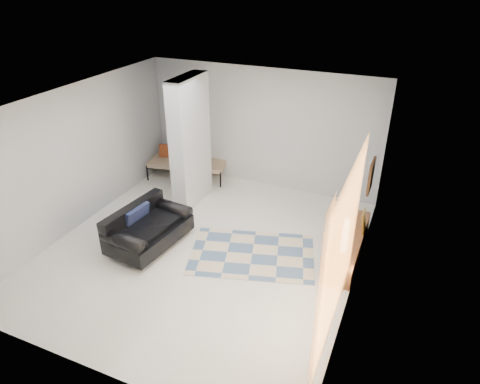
% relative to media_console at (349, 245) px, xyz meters
% --- Properties ---
extents(floor, '(6.00, 6.00, 0.00)m').
position_rel_media_console_xyz_m(floor, '(-2.52, -0.90, -0.20)').
color(floor, silver).
rests_on(floor, ground).
extents(ceiling, '(6.00, 6.00, 0.00)m').
position_rel_media_console_xyz_m(ceiling, '(-2.52, -0.90, 2.60)').
color(ceiling, white).
rests_on(ceiling, wall_back).
extents(wall_back, '(6.00, 0.00, 6.00)m').
position_rel_media_console_xyz_m(wall_back, '(-2.52, 2.10, 1.20)').
color(wall_back, '#BCBEC0').
rests_on(wall_back, ground).
extents(wall_front, '(6.00, 0.00, 6.00)m').
position_rel_media_console_xyz_m(wall_front, '(-2.52, -3.90, 1.20)').
color(wall_front, '#BCBEC0').
rests_on(wall_front, ground).
extents(wall_left, '(0.00, 6.00, 6.00)m').
position_rel_media_console_xyz_m(wall_left, '(-5.27, -0.90, 1.20)').
color(wall_left, '#BCBEC0').
rests_on(wall_left, ground).
extents(wall_right, '(0.00, 6.00, 6.00)m').
position_rel_media_console_xyz_m(wall_right, '(0.23, -0.90, 1.20)').
color(wall_right, '#BCBEC0').
rests_on(wall_right, ground).
extents(partition_column, '(0.35, 1.20, 2.80)m').
position_rel_media_console_xyz_m(partition_column, '(-3.62, 0.70, 1.20)').
color(partition_column, silver).
rests_on(partition_column, floor).
extents(hallway_door, '(0.85, 0.06, 2.04)m').
position_rel_media_console_xyz_m(hallway_door, '(-4.62, 2.06, 0.82)').
color(hallway_door, silver).
rests_on(hallway_door, floor).
extents(curtain, '(0.00, 2.55, 2.55)m').
position_rel_media_console_xyz_m(curtain, '(0.15, -2.05, 1.25)').
color(curtain, '#EC973E').
rests_on(curtain, wall_right).
extents(wall_art, '(0.04, 0.45, 0.55)m').
position_rel_media_console_xyz_m(wall_art, '(0.20, -0.00, 1.45)').
color(wall_art, '#3B2010').
rests_on(wall_art, wall_right).
extents(media_console, '(0.45, 2.03, 0.80)m').
position_rel_media_console_xyz_m(media_console, '(0.00, 0.00, 0.00)').
color(media_console, brown).
rests_on(media_console, floor).
extents(loveseat, '(1.12, 1.70, 0.76)m').
position_rel_media_console_xyz_m(loveseat, '(-3.58, -1.18, 0.15)').
color(loveseat, silver).
rests_on(loveseat, floor).
extents(daybed, '(2.01, 1.17, 0.77)m').
position_rel_media_console_xyz_m(daybed, '(-4.34, 1.71, 0.21)').
color(daybed, black).
rests_on(daybed, floor).
extents(area_rug, '(2.59, 2.08, 0.01)m').
position_rel_media_console_xyz_m(area_rug, '(-1.62, -0.70, -0.20)').
color(area_rug, beige).
rests_on(area_rug, floor).
extents(cylinder_lamp, '(0.12, 0.12, 0.64)m').
position_rel_media_console_xyz_m(cylinder_lamp, '(-0.02, -0.52, 0.51)').
color(cylinder_lamp, white).
rests_on(cylinder_lamp, media_console).
extents(bronze_figurine, '(0.11, 0.11, 0.22)m').
position_rel_media_console_xyz_m(bronze_figurine, '(-0.05, 0.83, 0.30)').
color(bronze_figurine, black).
rests_on(bronze_figurine, media_console).
extents(vase, '(0.20, 0.20, 0.20)m').
position_rel_media_console_xyz_m(vase, '(-0.05, -0.38, 0.29)').
color(vase, white).
rests_on(vase, media_console).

